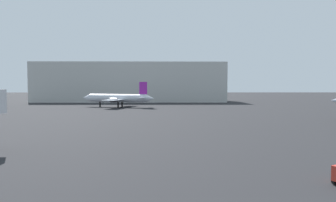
% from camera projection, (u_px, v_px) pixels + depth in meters
% --- Properties ---
extents(airplane_distant, '(23.21, 17.61, 7.68)m').
position_uv_depth(airplane_distant, '(118.00, 98.00, 94.42)').
color(airplane_distant, silver).
rests_on(airplane_distant, ground_plane).
extents(terminal_building, '(77.14, 20.04, 15.91)m').
position_uv_depth(terminal_building, '(131.00, 82.00, 130.27)').
color(terminal_building, '#B7B7B2').
rests_on(terminal_building, ground_plane).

